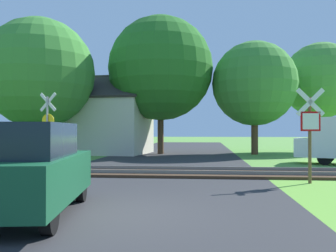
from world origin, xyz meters
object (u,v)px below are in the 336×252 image
Objects in this scene: tree_right at (254,84)px; parked_car at (31,169)px; tree_center at (161,68)px; crossing_sign_far at (48,123)px; tree_far at (321,81)px; stop_sign_near at (310,128)px; house at (103,124)px; tree_left at (39,73)px.

tree_right is 20.03m from parked_car.
tree_right is at bearing 61.83° from parked_car.
tree_center is at bearing -179.15° from tree_right.
tree_far is (15.84, 12.19, 3.34)m from crossing_sign_far.
tree_center is (-6.19, 13.44, 4.13)m from stop_sign_near.
tree_center reaches higher than tree_far.
house is 16.37m from tree_far.
crossing_sign_far is at bearing 103.36° from parked_car.
parked_car is (3.73, -18.61, -1.16)m from house.
tree_far is (5.43, 16.92, 3.60)m from stop_sign_near.
tree_right is (0.12, 13.53, 3.02)m from stop_sign_near.
tree_right is at bearing 13.06° from tree_left.
crossing_sign_far reaches higher than parked_car.
stop_sign_near is at bearing -46.55° from house.
crossing_sign_far is 20.26m from tree_far.
tree_far is 25.33m from parked_car.
tree_right reaches higher than house.
house is (0.14, 8.91, 0.08)m from crossing_sign_far.
crossing_sign_far is at bearing -28.73° from stop_sign_near.
tree_left is at bearing -157.13° from tree_center.
tree_center reaches higher than house.
stop_sign_near is at bearing -37.79° from tree_left.
tree_center is 1.10× the size of tree_left.
tree_left is at bearing -166.94° from tree_right.
tree_far reaches higher than stop_sign_near.
stop_sign_near is 0.70× the size of parked_car.
tree_right is 0.88× the size of tree_left.
tree_left is at bearing -160.89° from tree_far.
crossing_sign_far reaches higher than stop_sign_near.
tree_left is at bearing 130.38° from crossing_sign_far.
tree_center reaches higher than tree_right.
tree_center is 6.40m from tree_right.
tree_right is 13.89m from tree_left.
tree_center reaches higher than crossing_sign_far.
stop_sign_near reaches higher than parked_car.
tree_left is (-3.00, 5.66, 3.19)m from crossing_sign_far.
crossing_sign_far is 7.16m from tree_left.
stop_sign_near is 0.39× the size of tree_right.
crossing_sign_far is at bearing -62.08° from tree_left.
tree_left is 17.36m from parked_car.
tree_left is (-13.41, 10.40, 3.46)m from stop_sign_near.
house is at bearing 92.95° from parked_car.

